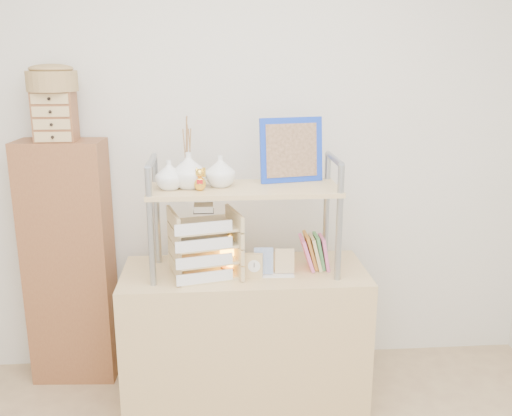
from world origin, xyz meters
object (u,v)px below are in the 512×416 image
(cabinet, at_px, (70,263))
(salt_lamp, at_px, (231,253))
(letter_tray, at_px, (205,247))
(desk, at_px, (245,339))

(cabinet, height_order, salt_lamp, cabinet)
(cabinet, relative_size, salt_lamp, 7.59)
(cabinet, bearing_deg, letter_tray, -25.27)
(desk, bearing_deg, letter_tray, -167.08)
(letter_tray, bearing_deg, cabinet, 150.89)
(salt_lamp, bearing_deg, cabinet, 157.47)
(desk, distance_m, letter_tray, 0.55)
(letter_tray, xyz_separation_m, salt_lamp, (0.13, 0.05, -0.05))
(salt_lamp, bearing_deg, desk, -7.93)
(desk, xyz_separation_m, cabinet, (-0.94, 0.37, 0.30))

